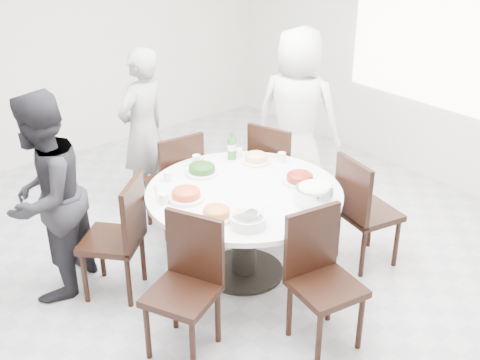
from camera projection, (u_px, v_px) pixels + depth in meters
floor at (200, 278)px, 4.82m from camera, size 6.00×6.00×0.01m
wall_back at (29, 37)px, 6.29m from camera, size 6.00×0.01×2.80m
wall_right at (444, 47)px, 5.91m from camera, size 0.01×6.00×2.80m
window at (444, 37)px, 5.85m from camera, size 0.04×2.20×1.40m
dining_table at (244, 233)px, 4.72m from camera, size 1.50×1.50×0.75m
chair_ne at (278, 170)px, 5.54m from camera, size 0.53×0.53×0.95m
chair_n at (173, 180)px, 5.34m from camera, size 0.45×0.45×0.95m
chair_nw at (111, 238)px, 4.47m from camera, size 0.59×0.59×0.95m
chair_sw at (182, 292)px, 3.87m from camera, size 0.56×0.56×0.95m
chair_s at (327, 284)px, 3.95m from camera, size 0.48×0.48×0.95m
chair_se at (369, 211)px, 4.84m from camera, size 0.50×0.50×0.95m
diner_right at (297, 116)px, 5.74m from camera, size 0.86×0.99×1.70m
diner_middle at (143, 131)px, 5.56m from camera, size 0.66×0.53×1.57m
diner_left at (45, 198)px, 4.35m from camera, size 0.98×0.95×1.59m
dish_greens at (202, 170)px, 4.81m from camera, size 0.27×0.27×0.07m
dish_pale at (256, 159)px, 5.00m from camera, size 0.24×0.24×0.06m
dish_orange at (186, 195)px, 4.41m from camera, size 0.27×0.27×0.07m
dish_redbrown at (300, 179)px, 4.66m from camera, size 0.26×0.26×0.07m
dish_tofu at (216, 214)px, 4.17m from camera, size 0.24×0.24×0.06m
rice_bowl at (314, 195)px, 4.36m from camera, size 0.28×0.28×0.12m
soup_bowl at (248, 221)px, 4.07m from camera, size 0.25×0.25×0.08m
beverage_bottle at (232, 145)px, 5.03m from camera, size 0.07×0.07×0.25m
tea_cups at (201, 159)px, 4.99m from camera, size 0.07×0.07×0.08m
chopsticks at (198, 161)px, 5.03m from camera, size 0.24×0.04×0.01m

